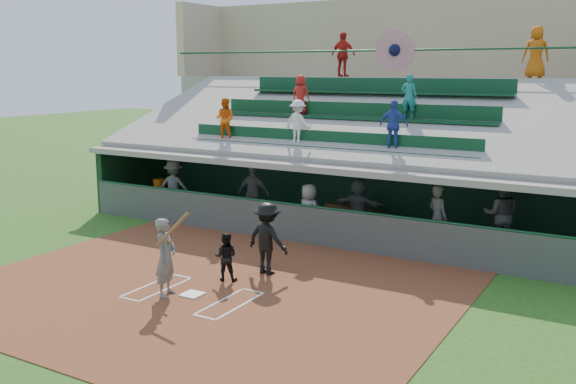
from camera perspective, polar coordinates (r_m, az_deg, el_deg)
The scene contains 21 objects.
ground at distance 14.53m, azimuth -8.49°, elevation -9.12°, with size 100.00×100.00×0.00m, color #265417.
dirt_slab at distance 14.89m, azimuth -7.28°, elevation -8.53°, with size 11.00×9.00×0.02m, color brown.
home_plate at distance 14.52m, azimuth -8.50°, elevation -8.99°, with size 0.43×0.43×0.03m, color white.
batters_box_chalk at distance 14.52m, azimuth -8.50°, elevation -9.03°, with size 2.65×1.85×0.01m.
dugout_floor at distance 19.99m, azimuth 3.64°, elevation -3.37°, with size 16.00×3.50×0.04m, color gray.
concourse_slab at distance 25.73m, azimuth 10.46°, elevation 4.84°, with size 20.00×3.00×4.60m, color gray.
grandstand at distance 22.96m, azimuth 7.90°, elevation 4.11°, with size 20.40×10.40×7.80m.
batter_at_plate at distance 14.33m, azimuth -10.81°, elevation -5.69°, with size 0.91×0.78×1.95m.
catcher at distance 15.23m, azimuth -5.56°, elevation -5.75°, with size 0.56×0.43×1.15m, color black.
home_umpire at distance 15.58m, azimuth -1.85°, elevation -4.14°, with size 1.14×0.65×1.76m, color black.
dugout_bench at distance 21.06m, azimuth 5.87°, elevation -1.97°, with size 15.20×0.46×0.46m, color olive.
white_table at distance 23.08m, azimuth -11.29°, elevation -0.69°, with size 0.79×0.59×0.69m, color white.
water_cooler at distance 22.95m, azimuth -11.38°, elevation 0.64°, with size 0.40×0.40×0.40m, color orange.
dugout_player_a at distance 22.30m, azimuth -10.09°, elevation 0.46°, with size 1.19×0.68×1.84m, color #61645F.
dugout_player_b at distance 20.77m, azimuth -3.06°, elevation -0.10°, with size 1.10×0.46×1.88m, color #62645F.
dugout_player_c at distance 18.43m, azimuth 1.86°, elevation -1.84°, with size 0.82×0.53×1.67m, color #60635D.
dugout_player_d at distance 19.47m, azimuth 6.24°, elevation -1.20°, with size 1.56×0.50×1.68m, color #5F625C.
dugout_player_e at distance 17.85m, azimuth 13.15°, elevation -2.27°, with size 0.67×0.44×1.84m, color #535652.
dugout_player_f at distance 18.47m, azimuth 18.41°, elevation -1.91°, with size 0.96×0.75×1.97m, color #52544F.
concourse_staff_a at distance 25.68m, azimuth 4.93°, elevation 12.06°, with size 1.02×0.43×1.75m, color red.
concourse_staff_b at distance 23.39m, azimuth 21.19°, elevation 11.50°, with size 0.85×0.56×1.75m, color #C7570B.
Camera 1 is at (8.60, -10.61, 4.95)m, focal length 40.00 mm.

